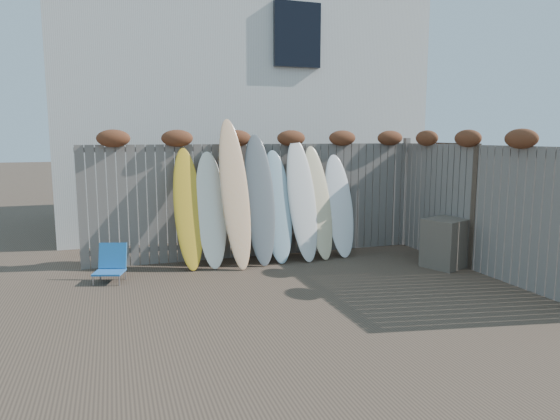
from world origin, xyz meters
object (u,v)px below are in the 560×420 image
object	(u,v)px
beach_chair	(111,264)
surfboard_0	(188,208)
wooden_crate	(446,243)
lattice_panel	(454,202)

from	to	relation	value
beach_chair	surfboard_0	world-z (taller)	surfboard_0
beach_chair	wooden_crate	distance (m)	5.32
wooden_crate	lattice_panel	bearing A→B (deg)	41.96
wooden_crate	beach_chair	bearing A→B (deg)	170.31
wooden_crate	surfboard_0	world-z (taller)	surfboard_0
wooden_crate	lattice_panel	size ratio (longest dim) A/B	0.39
beach_chair	lattice_panel	size ratio (longest dim) A/B	0.27
wooden_crate	lattice_panel	distance (m)	0.79
wooden_crate	surfboard_0	distance (m)	4.27
surfboard_0	lattice_panel	bearing A→B (deg)	-15.20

